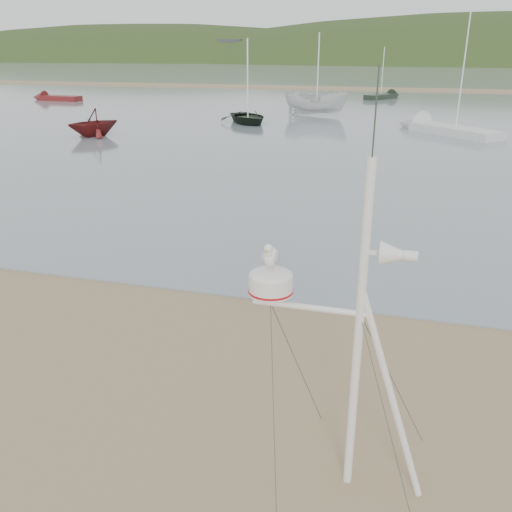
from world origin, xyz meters
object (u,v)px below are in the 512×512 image
(mast_rig, at_px, (348,402))
(dinghy_red_far, at_px, (50,98))
(boat_white, at_px, (318,82))
(sailboat_dark_mid, at_px, (388,96))
(sailboat_white_near, at_px, (428,127))
(boat_red, at_px, (92,110))
(boat_dark, at_px, (248,92))

(mast_rig, distance_m, dinghy_red_far, 58.30)
(boat_white, xyz_separation_m, sailboat_dark_mid, (4.87, 17.94, -2.35))
(dinghy_red_far, distance_m, sailboat_dark_mid, 36.24)
(sailboat_white_near, height_order, dinghy_red_far, sailboat_white_near)
(mast_rig, bearing_deg, sailboat_dark_mid, 92.17)
(dinghy_red_far, bearing_deg, sailboat_white_near, -18.28)
(boat_red, bearing_deg, dinghy_red_far, 163.35)
(mast_rig, xyz_separation_m, dinghy_red_far, (-36.37, 45.56, -0.94))
(boat_dark, relative_size, dinghy_red_far, 0.75)
(mast_rig, xyz_separation_m, sailboat_white_near, (1.61, 33.01, -0.93))
(sailboat_dark_mid, bearing_deg, boat_white, -105.18)
(boat_white, xyz_separation_m, dinghy_red_far, (-29.33, 5.94, -2.36))
(mast_rig, height_order, dinghy_red_far, mast_rig)
(boat_dark, bearing_deg, boat_red, -169.57)
(boat_red, height_order, boat_white, boat_white)
(mast_rig, xyz_separation_m, boat_white, (-7.05, 39.62, 1.42))
(mast_rig, xyz_separation_m, boat_red, (-18.55, 24.77, 0.43))
(boat_dark, distance_m, boat_red, 11.34)
(boat_dark, distance_m, sailboat_white_near, 12.78)
(boat_dark, height_order, boat_white, boat_white)
(boat_red, height_order, dinghy_red_far, boat_red)
(mast_rig, relative_size, boat_red, 1.57)
(sailboat_white_near, bearing_deg, dinghy_red_far, 161.72)
(boat_white, bearing_deg, boat_red, 138.83)
(mast_rig, height_order, boat_red, mast_rig)
(boat_red, bearing_deg, boat_white, 84.98)
(mast_rig, relative_size, sailboat_white_near, 0.64)
(mast_rig, distance_m, sailboat_dark_mid, 57.61)
(mast_rig, height_order, sailboat_dark_mid, sailboat_dark_mid)
(boat_dark, xyz_separation_m, dinghy_red_far, (-25.36, 12.34, -1.97))
(boat_white, bearing_deg, boat_dark, 144.83)
(boat_red, distance_m, sailboat_dark_mid, 36.68)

